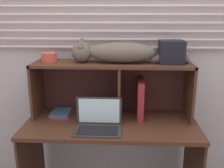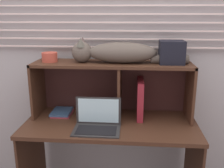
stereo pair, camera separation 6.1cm
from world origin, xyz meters
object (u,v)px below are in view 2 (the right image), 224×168
Objects in this scene: cat at (116,52)px; binder_upright at (140,99)px; storage_box at (172,52)px; small_basket at (50,57)px; laptop at (97,123)px; book_stack at (62,112)px.

cat is 0.42m from binder_upright.
storage_box reaches higher than binder_upright.
small_basket is 0.66× the size of storage_box.
laptop is 0.43m from book_stack.
cat is 2.89× the size of binder_upright.
book_stack is (-0.46, 0.00, -0.52)m from cat.
small_basket is at bearing -179.04° from book_stack.
storage_box is (0.55, 0.26, 0.49)m from laptop.
binder_upright is 0.67m from book_stack.
storage_box is at bearing 0.00° from binder_upright.
small_basket is 0.97m from storage_box.
small_basket is (-0.08, -0.00, 0.47)m from book_stack.
book_stack is at bearing 179.92° from storage_box.
storage_box is (0.23, 0.00, 0.38)m from binder_upright.
binder_upright is 1.68× the size of storage_box.
storage_box is (0.89, -0.00, 0.53)m from book_stack.
laptop is 0.42m from binder_upright.
small_basket is (-0.42, 0.26, 0.44)m from laptop.
cat is 0.69m from book_stack.
cat is at bearing 0.00° from small_basket.
binder_upright is at bearing 39.14° from laptop.
cat is 2.67× the size of laptop.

